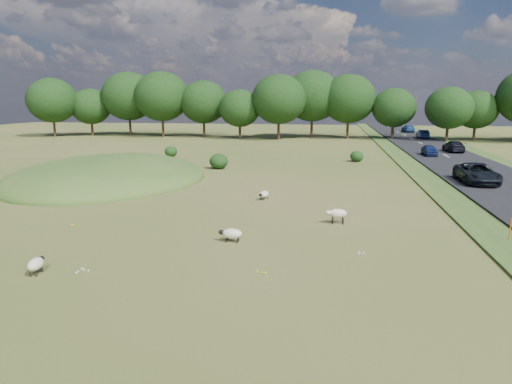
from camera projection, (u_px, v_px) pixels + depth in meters
ground at (262, 169)px, 44.79m from camera, size 160.00×160.00×0.00m
mound at (109, 180)px, 38.93m from camera, size 16.00×20.00×4.00m
road at (451, 159)px, 51.30m from camera, size 8.00×150.00×0.25m
treeline at (286, 100)px, 77.91m from camera, size 96.28×14.66×11.70m
shrubs at (239, 157)px, 48.62m from camera, size 23.15×10.20×1.50m
marker_post at (510, 230)px, 21.90m from camera, size 0.06×0.06×1.20m
sheep_0 at (231, 234)px, 21.91m from camera, size 1.19×0.58×0.68m
sheep_1 at (264, 194)px, 31.15m from camera, size 0.76×1.07×0.60m
sheep_2 at (337, 213)px, 25.07m from camera, size 1.20×0.63×0.85m
sheep_3 at (36, 264)px, 17.91m from camera, size 0.65×1.17×0.66m
car_0 at (423, 134)px, 76.59m from camera, size 1.49×4.27×1.41m
car_1 at (408, 128)px, 91.18m from camera, size 2.06×5.07×1.47m
car_2 at (454, 146)px, 57.19m from camera, size 1.93×4.75×1.38m
car_4 at (477, 173)px, 36.04m from camera, size 2.53×5.49×1.53m
car_5 at (429, 150)px, 53.51m from camera, size 1.47×3.64×1.24m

